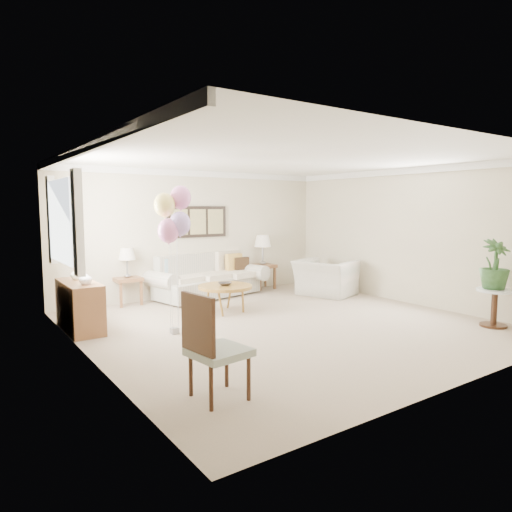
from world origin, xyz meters
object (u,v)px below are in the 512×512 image
at_px(balloon_cluster, 173,215).
at_px(coffee_table, 225,287).
at_px(sofa, 207,280).
at_px(accent_chair, 212,345).
at_px(armchair, 326,278).

bearing_deg(balloon_cluster, coffee_table, 29.85).
bearing_deg(coffee_table, sofa, 73.78).
bearing_deg(balloon_cluster, accent_chair, -106.49).
distance_m(accent_chair, balloon_cluster, 2.75).
bearing_deg(sofa, coffee_table, -106.22).
bearing_deg(balloon_cluster, sofa, 51.86).
xyz_separation_m(armchair, accent_chair, (-4.56, -3.27, 0.17)).
relative_size(armchair, balloon_cluster, 0.53).
xyz_separation_m(sofa, balloon_cluster, (-1.72, -2.19, 1.39)).
distance_m(sofa, armchair, 2.49).
xyz_separation_m(coffee_table, accent_chair, (-2.00, -3.12, 0.10)).
bearing_deg(armchair, sofa, 40.42).
distance_m(armchair, balloon_cluster, 4.19).
bearing_deg(armchair, coffee_table, 74.96).
xyz_separation_m(accent_chair, balloon_cluster, (0.70, 2.37, 1.19)).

